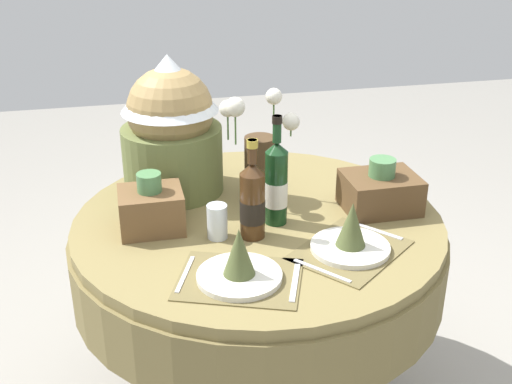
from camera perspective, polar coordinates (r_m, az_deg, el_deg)
dining_table at (r=2.20m, az=0.18°, el=-5.83°), size 1.25×1.25×0.78m
place_setting_left at (r=1.77m, az=-1.51°, el=-6.54°), size 0.41×0.36×0.16m
place_setting_right at (r=1.93m, az=8.46°, el=-4.00°), size 0.43×0.42×0.16m
flower_vase at (r=2.20m, az=0.27°, el=3.44°), size 0.27×0.14×0.39m
wine_bottle_left at (r=1.96m, az=-0.32°, el=-0.77°), size 0.08×0.08×0.32m
wine_bottle_right at (r=2.04m, az=1.82°, el=0.79°), size 0.07×0.07×0.36m
tumbler_near_right at (r=1.99m, az=-3.48°, el=-2.64°), size 0.06×0.06×0.11m
gift_tub_back_left at (r=2.25m, az=-7.61°, el=6.21°), size 0.35×0.35×0.50m
woven_basket_side_left at (r=2.05m, az=-9.34°, el=-1.41°), size 0.20×0.17×0.19m
woven_basket_side_right at (r=2.20m, az=11.02°, el=0.12°), size 0.25×0.20×0.18m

